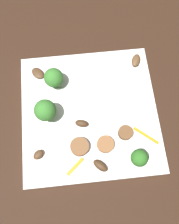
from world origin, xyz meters
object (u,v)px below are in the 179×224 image
at_px(broccoli_floret_1, 139,158).
at_px(sausage_slice_0, 80,147).
at_px(sausage_slice_2, 125,133).
at_px(mushroom_3, 136,60).
at_px(fork, 111,86).
at_px(mushroom_2, 82,123).
at_px(plate, 90,113).
at_px(broccoli_floret_0, 54,78).
at_px(mushroom_4, 38,73).
at_px(pepper_strip_2, 146,136).
at_px(broccoli_floret_2, 45,109).
at_px(pepper_strip_0, 75,167).
at_px(mushroom_0, 100,166).
at_px(sausage_slice_1, 105,144).
at_px(mushroom_1, 39,155).

bearing_deg(broccoli_floret_1, sausage_slice_0, 161.06).
height_order(sausage_slice_2, mushroom_3, sausage_slice_2).
height_order(fork, mushroom_2, mushroom_2).
distance_m(plate, mushroom_3, 0.15).
bearing_deg(broccoli_floret_0, mushroom_4, 143.03).
height_order(broccoli_floret_0, pepper_strip_2, broccoli_floret_0).
distance_m(broccoli_floret_2, pepper_strip_0, 0.12).
distance_m(broccoli_floret_1, pepper_strip_2, 0.06).
bearing_deg(mushroom_0, mushroom_3, 64.30).
height_order(fork, pepper_strip_0, same).
relative_size(broccoli_floret_1, sausage_slice_0, 1.37).
bearing_deg(pepper_strip_0, mushroom_2, 76.17).
bearing_deg(broccoli_floret_1, sausage_slice_2, 103.62).
relative_size(mushroom_0, mushroom_4, 1.01).
bearing_deg(pepper_strip_2, sausage_slice_1, -173.37).
bearing_deg(broccoli_floret_2, broccoli_floret_1, -33.69).
bearing_deg(pepper_strip_0, broccoli_floret_0, 98.69).
xyz_separation_m(sausage_slice_1, mushroom_3, (0.09, 0.17, 0.00)).
distance_m(sausage_slice_2, mushroom_1, 0.17).
xyz_separation_m(broccoli_floret_2, mushroom_2, (0.07, -0.03, -0.03)).
bearing_deg(broccoli_floret_2, broccoli_floret_0, 74.34).
height_order(sausage_slice_2, pepper_strip_0, sausage_slice_2).
bearing_deg(plate, mushroom_4, 136.14).
xyz_separation_m(broccoli_floret_0, mushroom_3, (0.18, 0.03, -0.02)).
height_order(sausage_slice_1, pepper_strip_0, sausage_slice_1).
height_order(mushroom_3, pepper_strip_2, mushroom_3).
relative_size(plate, broccoli_floret_1, 5.57).
height_order(fork, mushroom_0, mushroom_0).
bearing_deg(mushroom_4, mushroom_3, 2.21).
xyz_separation_m(sausage_slice_1, sausage_slice_2, (0.04, 0.02, 0.00)).
bearing_deg(mushroom_4, mushroom_2, -55.67).
relative_size(fork, mushroom_0, 5.68).
bearing_deg(fork, broccoli_floret_0, 151.82).
bearing_deg(sausage_slice_1, mushroom_2, 132.28).
relative_size(sausage_slice_0, mushroom_2, 1.38).
bearing_deg(mushroom_0, broccoli_floret_0, 112.42).
relative_size(broccoli_floret_0, mushroom_0, 1.59).
distance_m(broccoli_floret_2, mushroom_4, 0.10).
distance_m(sausage_slice_2, pepper_strip_2, 0.04).
distance_m(fork, mushroom_2, 0.10).
bearing_deg(fork, sausage_slice_0, -141.85).
height_order(fork, mushroom_3, mushroom_3).
relative_size(broccoli_floret_0, mushroom_3, 1.54).
xyz_separation_m(mushroom_2, pepper_strip_0, (-0.02, -0.08, -0.00)).
bearing_deg(sausage_slice_2, mushroom_4, 138.12).
height_order(plate, pepper_strip_2, pepper_strip_2).
relative_size(broccoli_floret_0, sausage_slice_1, 1.45).
distance_m(sausage_slice_2, mushroom_0, 0.08).
distance_m(sausage_slice_0, sausage_slice_2, 0.09).
xyz_separation_m(plate, broccoli_floret_2, (-0.08, 0.00, 0.04)).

